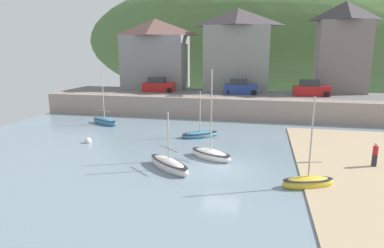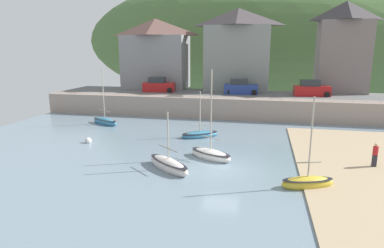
{
  "view_description": "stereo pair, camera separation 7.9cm",
  "coord_description": "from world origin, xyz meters",
  "px_view_note": "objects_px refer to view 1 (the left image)",
  "views": [
    {
      "loc": [
        2.44,
        -20.69,
        7.77
      ],
      "look_at": [
        -3.24,
        5.67,
        1.7
      ],
      "focal_mm": 30.77,
      "sensor_mm": 36.0,
      "label": 1
    },
    {
      "loc": [
        2.51,
        -20.68,
        7.77
      ],
      "look_at": [
        -3.24,
        5.67,
        1.7
      ],
      "focal_mm": 30.77,
      "sensor_mm": 36.0,
      "label": 2
    }
  ],
  "objects_px": {
    "parked_car_near_slipway": "(158,86)",
    "mooring_buoy": "(88,141)",
    "waterfront_building_centre": "(237,49)",
    "person_on_slipway": "(375,154)",
    "dinghy_open_wooden": "(211,154)",
    "rowboat_small_beached": "(169,165)",
    "sailboat_far_left": "(105,121)",
    "parked_car_by_wall": "(240,88)",
    "parked_car_end_of_row": "(311,89)",
    "sailboat_blue_trim": "(200,134)",
    "waterfront_building_left": "(155,53)",
    "waterfront_building_right": "(342,47)",
    "sailboat_nearest_shore": "(308,182)"
  },
  "relations": [
    {
      "from": "waterfront_building_right",
      "to": "rowboat_small_beached",
      "type": "relative_size",
      "value": 2.75
    },
    {
      "from": "dinghy_open_wooden",
      "to": "person_on_slipway",
      "type": "xyz_separation_m",
      "value": [
        11.08,
        0.43,
        0.67
      ]
    },
    {
      "from": "waterfront_building_centre",
      "to": "waterfront_building_left",
      "type": "bearing_deg",
      "value": 180.0
    },
    {
      "from": "rowboat_small_beached",
      "to": "parked_car_end_of_row",
      "type": "bearing_deg",
      "value": 101.43
    },
    {
      "from": "waterfront_building_left",
      "to": "dinghy_open_wooden",
      "type": "xyz_separation_m",
      "value": [
        11.76,
        -23.13,
        -7.02
      ]
    },
    {
      "from": "rowboat_small_beached",
      "to": "sailboat_far_left",
      "type": "bearing_deg",
      "value": 171.52
    },
    {
      "from": "dinghy_open_wooden",
      "to": "sailboat_blue_trim",
      "type": "bearing_deg",
      "value": 137.29
    },
    {
      "from": "rowboat_small_beached",
      "to": "person_on_slipway",
      "type": "relative_size",
      "value": 2.54
    },
    {
      "from": "waterfront_building_right",
      "to": "parked_car_near_slipway",
      "type": "distance_m",
      "value": 24.08
    },
    {
      "from": "sailboat_far_left",
      "to": "mooring_buoy",
      "type": "height_order",
      "value": "sailboat_far_left"
    },
    {
      "from": "dinghy_open_wooden",
      "to": "waterfront_building_left",
      "type": "bearing_deg",
      "value": 146.01
    },
    {
      "from": "waterfront_building_left",
      "to": "sailboat_blue_trim",
      "type": "height_order",
      "value": "waterfront_building_left"
    },
    {
      "from": "sailboat_blue_trim",
      "to": "person_on_slipway",
      "type": "relative_size",
      "value": 2.69
    },
    {
      "from": "sailboat_far_left",
      "to": "dinghy_open_wooden",
      "type": "xyz_separation_m",
      "value": [
        12.92,
        -8.91,
        -0.0
      ]
    },
    {
      "from": "dinghy_open_wooden",
      "to": "parked_car_near_slipway",
      "type": "height_order",
      "value": "dinghy_open_wooden"
    },
    {
      "from": "sailboat_nearest_shore",
      "to": "waterfront_building_centre",
      "type": "bearing_deg",
      "value": 84.24
    },
    {
      "from": "sailboat_blue_trim",
      "to": "rowboat_small_beached",
      "type": "bearing_deg",
      "value": -127.1
    },
    {
      "from": "parked_car_end_of_row",
      "to": "mooring_buoy",
      "type": "bearing_deg",
      "value": -145.86
    },
    {
      "from": "sailboat_far_left",
      "to": "dinghy_open_wooden",
      "type": "relative_size",
      "value": 0.92
    },
    {
      "from": "mooring_buoy",
      "to": "waterfront_building_left",
      "type": "bearing_deg",
      "value": 92.21
    },
    {
      "from": "sailboat_far_left",
      "to": "parked_car_by_wall",
      "type": "bearing_deg",
      "value": 62.69
    },
    {
      "from": "sailboat_far_left",
      "to": "parked_car_near_slipway",
      "type": "bearing_deg",
      "value": 100.35
    },
    {
      "from": "parked_car_near_slipway",
      "to": "person_on_slipway",
      "type": "bearing_deg",
      "value": -47.24
    },
    {
      "from": "parked_car_near_slipway",
      "to": "mooring_buoy",
      "type": "bearing_deg",
      "value": -99.72
    },
    {
      "from": "waterfront_building_right",
      "to": "parked_car_near_slipway",
      "type": "relative_size",
      "value": 2.65
    },
    {
      "from": "sailboat_blue_trim",
      "to": "dinghy_open_wooden",
      "type": "bearing_deg",
      "value": -105.96
    },
    {
      "from": "rowboat_small_beached",
      "to": "parked_car_by_wall",
      "type": "distance_m",
      "value": 21.89
    },
    {
      "from": "sailboat_blue_trim",
      "to": "parked_car_end_of_row",
      "type": "height_order",
      "value": "parked_car_end_of_row"
    },
    {
      "from": "parked_car_end_of_row",
      "to": "person_on_slipway",
      "type": "xyz_separation_m",
      "value": [
        1.94,
        -18.2,
        -2.22
      ]
    },
    {
      "from": "sailboat_far_left",
      "to": "sailboat_blue_trim",
      "type": "bearing_deg",
      "value": 11.87
    },
    {
      "from": "waterfront_building_left",
      "to": "parked_car_end_of_row",
      "type": "xyz_separation_m",
      "value": [
        20.9,
        -4.5,
        -4.13
      ]
    },
    {
      "from": "waterfront_building_left",
      "to": "parked_car_by_wall",
      "type": "height_order",
      "value": "waterfront_building_left"
    },
    {
      "from": "rowboat_small_beached",
      "to": "sailboat_blue_trim",
      "type": "bearing_deg",
      "value": 126.74
    },
    {
      "from": "rowboat_small_beached",
      "to": "parked_car_end_of_row",
      "type": "relative_size",
      "value": 0.97
    },
    {
      "from": "waterfront_building_left",
      "to": "sailboat_far_left",
      "type": "bearing_deg",
      "value": -94.67
    },
    {
      "from": "dinghy_open_wooden",
      "to": "mooring_buoy",
      "type": "height_order",
      "value": "dinghy_open_wooden"
    },
    {
      "from": "waterfront_building_right",
      "to": "parked_car_end_of_row",
      "type": "height_order",
      "value": "waterfront_building_right"
    },
    {
      "from": "parked_car_end_of_row",
      "to": "mooring_buoy",
      "type": "xyz_separation_m",
      "value": [
        -20.08,
        -16.72,
        -3.03
      ]
    },
    {
      "from": "waterfront_building_centre",
      "to": "person_on_slipway",
      "type": "relative_size",
      "value": 6.67
    },
    {
      "from": "sailboat_nearest_shore",
      "to": "parked_car_near_slipway",
      "type": "xyz_separation_m",
      "value": [
        -16.26,
        22.57,
        2.9
      ]
    },
    {
      "from": "parked_car_by_wall",
      "to": "parked_car_end_of_row",
      "type": "xyz_separation_m",
      "value": [
        8.39,
        0.0,
        0.0
      ]
    },
    {
      "from": "waterfront_building_left",
      "to": "sailboat_far_left",
      "type": "relative_size",
      "value": 1.58
    },
    {
      "from": "sailboat_blue_trim",
      "to": "parked_car_by_wall",
      "type": "distance_m",
      "value": 13.36
    },
    {
      "from": "waterfront_building_centre",
      "to": "parked_car_end_of_row",
      "type": "distance_m",
      "value": 11.32
    },
    {
      "from": "parked_car_by_wall",
      "to": "waterfront_building_centre",
      "type": "bearing_deg",
      "value": 98.93
    },
    {
      "from": "parked_car_end_of_row",
      "to": "person_on_slipway",
      "type": "relative_size",
      "value": 2.62
    },
    {
      "from": "sailboat_blue_trim",
      "to": "waterfront_building_centre",
      "type": "bearing_deg",
      "value": 49.84
    },
    {
      "from": "sailboat_far_left",
      "to": "rowboat_small_beached",
      "type": "relative_size",
      "value": 1.49
    },
    {
      "from": "parked_car_near_slipway",
      "to": "mooring_buoy",
      "type": "xyz_separation_m",
      "value": [
        -0.98,
        -16.72,
        -3.03
      ]
    },
    {
      "from": "sailboat_blue_trim",
      "to": "parked_car_end_of_row",
      "type": "bearing_deg",
      "value": 14.82
    }
  ]
}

